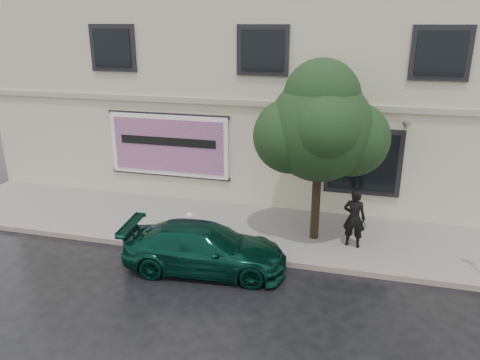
% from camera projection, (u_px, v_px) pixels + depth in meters
% --- Properties ---
extents(ground, '(90.00, 90.00, 0.00)m').
position_uv_depth(ground, '(215.00, 288.00, 11.17)').
color(ground, black).
rests_on(ground, ground).
extents(sidewalk, '(20.00, 3.50, 0.15)m').
position_uv_depth(sidewalk, '(248.00, 229.00, 14.12)').
color(sidewalk, gray).
rests_on(sidewalk, ground).
extents(curb, '(20.00, 0.18, 0.16)m').
position_uv_depth(curb, '(232.00, 256.00, 12.52)').
color(curb, gray).
rests_on(curb, ground).
extents(building, '(20.00, 8.12, 7.00)m').
position_uv_depth(building, '(284.00, 89.00, 18.26)').
color(building, '#B7AE93').
rests_on(building, ground).
extents(billboard, '(4.30, 0.16, 2.20)m').
position_uv_depth(billboard, '(168.00, 145.00, 15.78)').
color(billboard, white).
rests_on(billboard, ground).
extents(car, '(4.28, 2.18, 1.20)m').
position_uv_depth(car, '(205.00, 248.00, 11.81)').
color(car, '#083428').
rests_on(car, ground).
extents(pedestrian, '(0.66, 0.49, 1.66)m').
position_uv_depth(pedestrian, '(354.00, 218.00, 12.66)').
color(pedestrian, black).
rests_on(pedestrian, sidewalk).
extents(umbrella, '(1.35, 1.35, 0.82)m').
position_uv_depth(umbrella, '(358.00, 175.00, 12.26)').
color(umbrella, black).
rests_on(umbrella, pedestrian).
extents(street_tree, '(2.82, 2.82, 4.58)m').
position_uv_depth(street_tree, '(320.00, 130.00, 12.40)').
color(street_tree, black).
rests_on(street_tree, sidewalk).
extents(fire_hydrant, '(0.28, 0.26, 0.69)m').
position_uv_depth(fire_hydrant, '(190.00, 224.00, 13.47)').
color(fire_hydrant, white).
rests_on(fire_hydrant, sidewalk).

